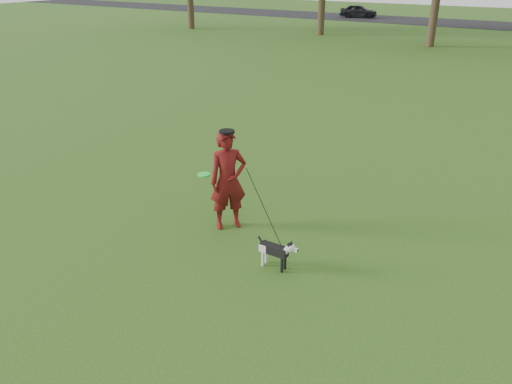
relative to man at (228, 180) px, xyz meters
The scene contains 5 objects.
ground 1.48m from the man, 30.44° to the right, with size 120.00×120.00×0.00m, color #285116.
man is the anchor object (origin of this frame).
dog 1.77m from the man, 26.95° to the right, with size 0.75×0.15×0.57m.
car_left 41.66m from the man, 108.89° to the left, with size 1.36×3.37×1.15m, color black.
man_held_items 1.09m from the man, 21.98° to the right, with size 2.15×0.89×1.50m.
Camera 1 is at (3.92, -6.12, 4.50)m, focal length 35.00 mm.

